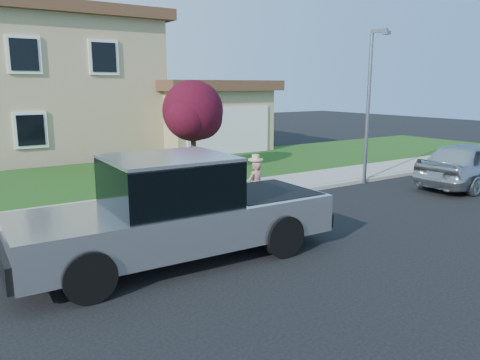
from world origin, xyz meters
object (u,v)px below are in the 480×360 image
woman (255,186)px  ornamental_tree (194,114)px  street_lamp (370,98)px  sedan (471,164)px  trash_bin (206,183)px  pickup_truck (176,212)px

woman → ornamental_tree: size_ratio=0.46×
ornamental_tree → street_lamp: size_ratio=0.67×
woman → sedan: size_ratio=0.35×
trash_bin → street_lamp: 6.63m
ornamental_tree → trash_bin: ornamental_tree is taller
pickup_truck → sedan: 11.33m
pickup_truck → street_lamp: size_ratio=1.22×
pickup_truck → street_lamp: street_lamp is taller
street_lamp → pickup_truck: bearing=-173.2°
pickup_truck → woman: bearing=31.6°
sedan → ornamental_tree: size_ratio=1.31×
sedan → street_lamp: size_ratio=0.88×
pickup_truck → trash_bin: (2.57, 3.37, -0.32)m
trash_bin → sedan: bearing=-23.0°
woman → trash_bin: woman is taller
trash_bin → street_lamp: size_ratio=0.19×
sedan → woman: bearing=78.7°
pickup_truck → woman: 3.73m
woman → sedan: bearing=157.7°
sedan → ornamental_tree: bearing=40.4°
pickup_truck → street_lamp: 9.47m
sedan → street_lamp: street_lamp is taller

